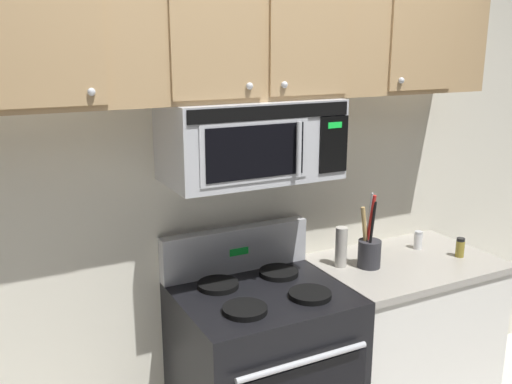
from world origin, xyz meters
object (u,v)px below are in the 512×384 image
at_px(salt_shaker, 418,240).
at_px(utensil_crock_charcoal, 369,250).
at_px(stove_range, 262,376).
at_px(spice_jar, 460,248).
at_px(over_range_microwave, 251,140).
at_px(pepper_mill, 341,247).

bearing_deg(salt_shaker, utensil_crock_charcoal, -167.91).
bearing_deg(stove_range, spice_jar, -4.38).
xyz_separation_m(stove_range, over_range_microwave, (-0.00, 0.12, 1.11)).
height_order(utensil_crock_charcoal, salt_shaker, utensil_crock_charcoal).
bearing_deg(over_range_microwave, salt_shaker, -0.54).
distance_m(stove_range, utensil_crock_charcoal, 0.80).
bearing_deg(utensil_crock_charcoal, stove_range, -178.06).
bearing_deg(pepper_mill, over_range_microwave, 176.99).
distance_m(pepper_mill, spice_jar, 0.66).
bearing_deg(spice_jar, salt_shaker, 119.70).
relative_size(pepper_mill, spice_jar, 1.99).
distance_m(over_range_microwave, utensil_crock_charcoal, 0.85).
height_order(salt_shaker, spice_jar, spice_jar).
relative_size(stove_range, pepper_mill, 5.50).
relative_size(over_range_microwave, salt_shaker, 7.74).
height_order(utensil_crock_charcoal, pepper_mill, utensil_crock_charcoal).
bearing_deg(stove_range, pepper_mill, 10.49).
xyz_separation_m(stove_range, utensil_crock_charcoal, (0.61, 0.02, 0.52)).
bearing_deg(pepper_mill, utensil_crock_charcoal, -30.21).
bearing_deg(stove_range, over_range_microwave, 90.14).
xyz_separation_m(stove_range, spice_jar, (1.12, -0.09, 0.48)).
distance_m(salt_shaker, spice_jar, 0.22).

